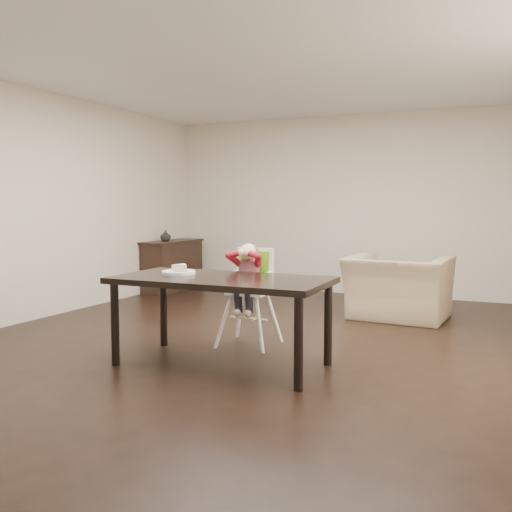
{
  "coord_description": "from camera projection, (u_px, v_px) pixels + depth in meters",
  "views": [
    {
      "loc": [
        2.09,
        -4.99,
        1.36
      ],
      "look_at": [
        -0.06,
        -0.16,
        0.88
      ],
      "focal_mm": 40.0,
      "sensor_mm": 36.0,
      "label": 1
    }
  ],
  "objects": [
    {
      "name": "room_walls",
      "position": [
        268.0,
        151.0,
        5.34
      ],
      "size": [
        6.02,
        7.02,
        2.71
      ],
      "color": "beige",
      "rests_on": "ground"
    },
    {
      "name": "high_chair",
      "position": [
        250.0,
        273.0,
        5.48
      ],
      "size": [
        0.42,
        0.42,
        0.99
      ],
      "rotation": [
        0.0,
        0.0,
        0.01
      ],
      "color": "white",
      "rests_on": "ground"
    },
    {
      "name": "armchair",
      "position": [
        398.0,
        277.0,
        6.75
      ],
      "size": [
        1.2,
        0.84,
        1.0
      ],
      "primitive_type": "imported",
      "rotation": [
        0.0,
        0.0,
        3.06
      ],
      "color": "tan",
      "rests_on": "ground"
    },
    {
      "name": "sideboard",
      "position": [
        173.0,
        265.0,
        9.05
      ],
      "size": [
        0.44,
        1.26,
        0.79
      ],
      "color": "black",
      "rests_on": "ground"
    },
    {
      "name": "dining_table",
      "position": [
        221.0,
        287.0,
        4.78
      ],
      "size": [
        1.8,
        0.9,
        0.75
      ],
      "color": "black",
      "rests_on": "ground"
    },
    {
      "name": "ground",
      "position": [
        268.0,
        345.0,
        5.51
      ],
      "size": [
        7.0,
        7.0,
        0.0
      ],
      "primitive_type": "plane",
      "color": "black",
      "rests_on": "ground"
    },
    {
      "name": "plate",
      "position": [
        179.0,
        271.0,
        4.98
      ],
      "size": [
        0.36,
        0.36,
        0.08
      ],
      "rotation": [
        0.0,
        0.0,
        -0.24
      ],
      "color": "white",
      "rests_on": "dining_table"
    },
    {
      "name": "vase",
      "position": [
        166.0,
        236.0,
        8.83
      ],
      "size": [
        0.19,
        0.2,
        0.17
      ],
      "primitive_type": "imported",
      "rotation": [
        0.0,
        0.0,
        0.18
      ],
      "color": "#99999E",
      "rests_on": "sideboard"
    }
  ]
}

